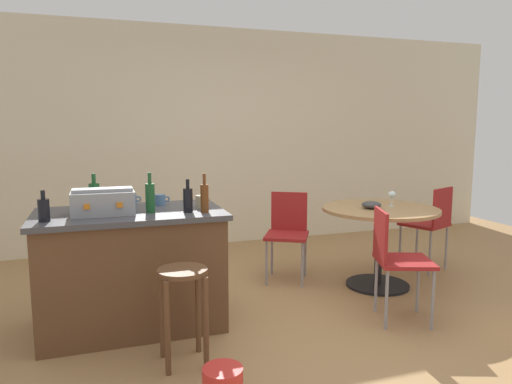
# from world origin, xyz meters

# --- Properties ---
(ground_plane) EXTENTS (8.80, 8.80, 0.00)m
(ground_plane) POSITION_xyz_m (0.00, 0.00, 0.00)
(ground_plane) COLOR #A37A4C
(back_wall) EXTENTS (8.00, 0.10, 2.70)m
(back_wall) POSITION_xyz_m (0.00, 2.67, 1.35)
(back_wall) COLOR beige
(back_wall) RESTS_ON ground_plane
(kitchen_island) EXTENTS (1.36, 0.79, 0.88)m
(kitchen_island) POSITION_xyz_m (-1.28, 0.36, 0.44)
(kitchen_island) COLOR brown
(kitchen_island) RESTS_ON ground_plane
(wooden_stool) EXTENTS (0.32, 0.32, 0.62)m
(wooden_stool) POSITION_xyz_m (-1.02, -0.33, 0.45)
(wooden_stool) COLOR brown
(wooden_stool) RESTS_ON ground_plane
(dining_table) EXTENTS (1.07, 1.07, 0.75)m
(dining_table) POSITION_xyz_m (0.98, 0.54, 0.58)
(dining_table) COLOR black
(dining_table) RESTS_ON ground_plane
(folding_chair_near) EXTENTS (0.51, 0.51, 0.88)m
(folding_chair_near) POSITION_xyz_m (0.64, -0.19, 0.52)
(folding_chair_near) COLOR maroon
(folding_chair_near) RESTS_ON ground_plane
(folding_chair_far) EXTENTS (0.52, 0.52, 0.88)m
(folding_chair_far) POSITION_xyz_m (1.76, 0.80, 0.53)
(folding_chair_far) COLOR maroon
(folding_chair_far) RESTS_ON ground_plane
(folding_chair_left) EXTENTS (0.54, 0.54, 0.85)m
(folding_chair_left) POSITION_xyz_m (0.25, 1.03, 0.50)
(folding_chair_left) COLOR maroon
(folding_chair_left) RESTS_ON ground_plane
(toolbox) EXTENTS (0.43, 0.24, 0.19)m
(toolbox) POSITION_xyz_m (-1.47, 0.29, 0.97)
(toolbox) COLOR gray
(toolbox) RESTS_ON kitchen_island
(bottle_0) EXTENTS (0.06, 0.06, 0.28)m
(bottle_0) POSITION_xyz_m (-0.77, 0.15, 0.99)
(bottle_0) COLOR #603314
(bottle_0) RESTS_ON kitchen_island
(bottle_1) EXTENTS (0.07, 0.07, 0.29)m
(bottle_1) POSITION_xyz_m (-1.14, 0.27, 1.00)
(bottle_1) COLOR #194C23
(bottle_1) RESTS_ON kitchen_island
(bottle_2) EXTENTS (0.07, 0.07, 0.21)m
(bottle_2) POSITION_xyz_m (-1.84, 0.16, 0.96)
(bottle_2) COLOR black
(bottle_2) RESTS_ON kitchen_island
(bottle_3) EXTENTS (0.07, 0.07, 0.24)m
(bottle_3) POSITION_xyz_m (-0.88, 0.19, 0.98)
(bottle_3) COLOR black
(bottle_3) RESTS_ON kitchen_island
(bottle_4) EXTENTS (0.08, 0.08, 0.27)m
(bottle_4) POSITION_xyz_m (-1.53, 0.56, 0.99)
(bottle_4) COLOR #194C23
(bottle_4) RESTS_ON kitchen_island
(cup_0) EXTENTS (0.12, 0.09, 0.09)m
(cup_0) POSITION_xyz_m (-1.04, 0.57, 0.93)
(cup_0) COLOR #4C7099
(cup_0) RESTS_ON kitchen_island
(cup_1) EXTENTS (0.12, 0.08, 0.10)m
(cup_1) POSITION_xyz_m (-0.75, 0.34, 0.93)
(cup_1) COLOR tan
(cup_1) RESTS_ON kitchen_island
(cup_2) EXTENTS (0.12, 0.08, 0.09)m
(cup_2) POSITION_xyz_m (-1.25, 0.61, 0.93)
(cup_2) COLOR #4C7099
(cup_2) RESTS_ON kitchen_island
(wine_glass) EXTENTS (0.07, 0.07, 0.14)m
(wine_glass) POSITION_xyz_m (1.13, 0.58, 0.86)
(wine_glass) COLOR silver
(wine_glass) RESTS_ON dining_table
(serving_bowl) EXTENTS (0.18, 0.18, 0.07)m
(serving_bowl) POSITION_xyz_m (0.88, 0.53, 0.79)
(serving_bowl) COLOR #383838
(serving_bowl) RESTS_ON dining_table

